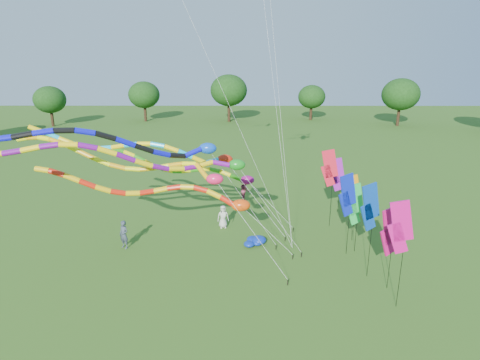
{
  "coord_description": "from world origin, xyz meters",
  "views": [
    {
      "loc": [
        -0.42,
        -16.95,
        10.72
      ],
      "look_at": [
        -0.51,
        2.62,
        4.8
      ],
      "focal_mm": 30.0,
      "sensor_mm": 36.0,
      "label": 1
    }
  ],
  "objects_px": {
    "tube_kite_orange": "(140,163)",
    "person_c": "(245,190)",
    "tube_kite_red": "(170,193)",
    "blue_nylon_heap": "(254,241)",
    "person_a": "(223,217)",
    "person_b": "(124,235)"
  },
  "relations": [
    {
      "from": "person_b",
      "to": "person_c",
      "type": "bearing_deg",
      "value": 81.38
    },
    {
      "from": "blue_nylon_heap",
      "to": "person_c",
      "type": "xyz_separation_m",
      "value": [
        -0.5,
        7.78,
        0.64
      ]
    },
    {
      "from": "blue_nylon_heap",
      "to": "person_a",
      "type": "bearing_deg",
      "value": 127.77
    },
    {
      "from": "blue_nylon_heap",
      "to": "person_a",
      "type": "height_order",
      "value": "person_a"
    },
    {
      "from": "blue_nylon_heap",
      "to": "person_b",
      "type": "relative_size",
      "value": 0.92
    },
    {
      "from": "tube_kite_red",
      "to": "person_c",
      "type": "distance_m",
      "value": 10.58
    },
    {
      "from": "tube_kite_red",
      "to": "person_b",
      "type": "xyz_separation_m",
      "value": [
        -3.06,
        1.03,
        -2.93
      ]
    },
    {
      "from": "tube_kite_orange",
      "to": "person_c",
      "type": "relative_size",
      "value": 7.76
    },
    {
      "from": "person_c",
      "to": "person_a",
      "type": "bearing_deg",
      "value": 151.47
    },
    {
      "from": "tube_kite_red",
      "to": "tube_kite_orange",
      "type": "height_order",
      "value": "tube_kite_orange"
    },
    {
      "from": "person_c",
      "to": "tube_kite_red",
      "type": "bearing_deg",
      "value": 143.35
    },
    {
      "from": "tube_kite_red",
      "to": "person_b",
      "type": "height_order",
      "value": "tube_kite_red"
    },
    {
      "from": "person_a",
      "to": "person_b",
      "type": "height_order",
      "value": "person_b"
    },
    {
      "from": "tube_kite_red",
      "to": "person_b",
      "type": "relative_size",
      "value": 7.91
    },
    {
      "from": "tube_kite_red",
      "to": "blue_nylon_heap",
      "type": "height_order",
      "value": "tube_kite_red"
    },
    {
      "from": "tube_kite_red",
      "to": "blue_nylon_heap",
      "type": "bearing_deg",
      "value": 21.1
    },
    {
      "from": "blue_nylon_heap",
      "to": "person_a",
      "type": "relative_size",
      "value": 1.02
    },
    {
      "from": "tube_kite_orange",
      "to": "blue_nylon_heap",
      "type": "distance_m",
      "value": 8.59
    },
    {
      "from": "person_a",
      "to": "person_b",
      "type": "bearing_deg",
      "value": -161.83
    },
    {
      "from": "tube_kite_red",
      "to": "tube_kite_orange",
      "type": "xyz_separation_m",
      "value": [
        -1.14,
        -1.55,
        2.07
      ]
    },
    {
      "from": "person_a",
      "to": "tube_kite_red",
      "type": "bearing_deg",
      "value": -132.77
    },
    {
      "from": "person_b",
      "to": "person_a",
      "type": "bearing_deg",
      "value": 60.25
    }
  ]
}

